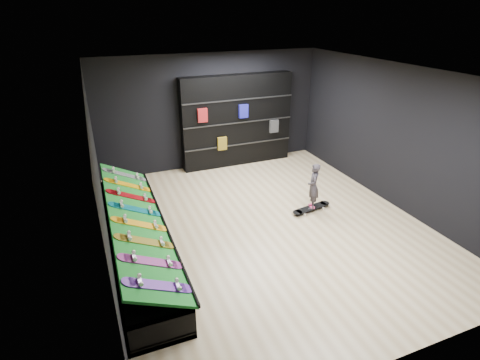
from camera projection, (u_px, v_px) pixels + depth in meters
name	position (u px, v px, depth m)	size (l,w,h in m)	color
floor	(266.00, 225.00, 7.60)	(6.00, 7.00, 0.01)	#CAB488
ceiling	(272.00, 73.00, 6.34)	(6.00, 7.00, 0.01)	white
wall_back	(211.00, 112.00, 9.92)	(6.00, 0.02, 3.00)	black
wall_front	(411.00, 264.00, 4.02)	(6.00, 0.02, 3.00)	black
wall_left	(99.00, 181.00, 5.95)	(0.02, 7.00, 3.00)	black
wall_right	(395.00, 137.00, 7.99)	(0.02, 7.00, 3.00)	black
display_rack	(137.00, 241.00, 6.63)	(0.90, 4.50, 0.50)	black
turf_ramp	(137.00, 218.00, 6.45)	(1.00, 4.50, 0.04)	#0F6019
back_shelving	(237.00, 121.00, 10.10)	(3.06, 0.36, 2.45)	black
floor_skateboard	(311.00, 209.00, 8.10)	(0.98, 0.22, 0.09)	black
child	(313.00, 195.00, 7.95)	(0.23, 0.16, 0.60)	black
display_board_0	(158.00, 285.00, 4.85)	(0.98, 0.22, 0.09)	purple
display_board_1	(151.00, 261.00, 5.30)	(0.98, 0.22, 0.09)	#2626BF
display_board_2	(145.00, 241.00, 5.76)	(0.98, 0.22, 0.09)	yellow
display_board_3	(140.00, 224.00, 6.22)	(0.98, 0.22, 0.09)	orange
display_board_4	(135.00, 209.00, 6.68)	(0.98, 0.22, 0.09)	#0C8C99
display_board_5	(131.00, 196.00, 7.13)	(0.98, 0.22, 0.09)	red
display_board_6	(128.00, 185.00, 7.59)	(0.98, 0.22, 0.09)	yellow
display_board_7	(125.00, 175.00, 8.05)	(0.98, 0.22, 0.09)	black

